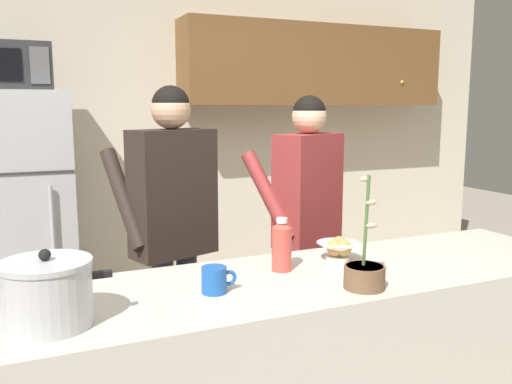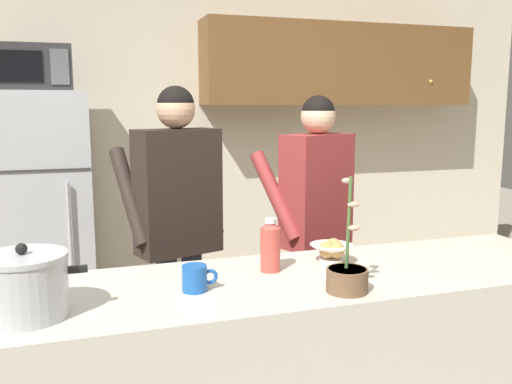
% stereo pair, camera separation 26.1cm
% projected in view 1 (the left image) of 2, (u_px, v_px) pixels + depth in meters
% --- Properties ---
extents(back_wall_unit, '(6.00, 0.48, 2.60)m').
position_uv_depth(back_wall_unit, '(195.00, 126.00, 4.20)').
color(back_wall_unit, beige).
rests_on(back_wall_unit, ground).
extents(kitchen_island, '(2.48, 0.68, 0.92)m').
position_uv_depth(kitchen_island, '(311.00, 383.00, 2.23)').
color(kitchen_island, beige).
rests_on(kitchen_island, ground).
extents(refrigerator, '(0.64, 0.68, 1.67)m').
position_uv_depth(refrigerator, '(19.00, 226.00, 3.42)').
color(refrigerator, '#B7BABF').
rests_on(refrigerator, ground).
extents(microwave, '(0.48, 0.37, 0.28)m').
position_uv_depth(microwave, '(8.00, 67.00, 3.24)').
color(microwave, '#2D2D30').
rests_on(microwave, refrigerator).
extents(person_near_pot, '(0.60, 0.53, 1.68)m').
position_uv_depth(person_near_pot, '(172.00, 210.00, 2.79)').
color(person_near_pot, '#33384C').
rests_on(person_near_pot, ground).
extents(person_by_sink, '(0.60, 0.56, 1.64)m').
position_uv_depth(person_by_sink, '(307.00, 205.00, 3.10)').
color(person_by_sink, '#726656').
rests_on(person_by_sink, ground).
extents(cooking_pot, '(0.39, 0.27, 0.24)m').
position_uv_depth(cooking_pot, '(47.00, 293.00, 1.64)').
color(cooking_pot, silver).
rests_on(cooking_pot, kitchen_island).
extents(coffee_mug, '(0.13, 0.09, 0.10)m').
position_uv_depth(coffee_mug, '(215.00, 280.00, 1.94)').
color(coffee_mug, '#1E59B2').
rests_on(coffee_mug, kitchen_island).
extents(bread_bowl, '(0.18, 0.18, 0.10)m').
position_uv_depth(bread_bowl, '(338.00, 249.00, 2.33)').
color(bread_bowl, white).
rests_on(bread_bowl, kitchen_island).
extents(bottle_near_edge, '(0.08, 0.08, 0.22)m').
position_uv_depth(bottle_near_edge, '(282.00, 245.00, 2.19)').
color(bottle_near_edge, '#D84C3F').
rests_on(bottle_near_edge, kitchen_island).
extents(potted_orchid, '(0.15, 0.15, 0.42)m').
position_uv_depth(potted_orchid, '(365.00, 272.00, 1.98)').
color(potted_orchid, brown).
rests_on(potted_orchid, kitchen_island).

